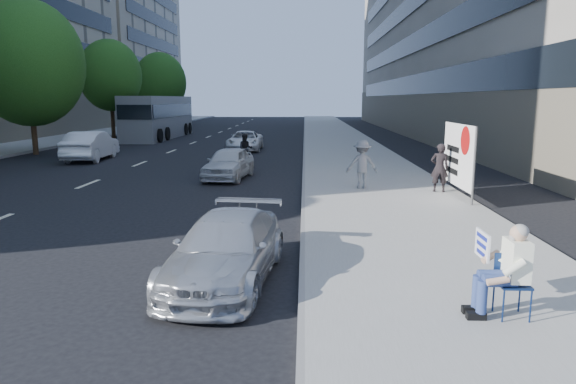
{
  "coord_description": "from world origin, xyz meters",
  "views": [
    {
      "loc": [
        1.48,
        -10.4,
        3.1
      ],
      "look_at": [
        1.1,
        1.2,
        0.98
      ],
      "focal_mm": 32.0,
      "sensor_mm": 36.0,
      "label": 1
    }
  ],
  "objects_px": {
    "white_sedan_mid": "(91,146)",
    "bus": "(159,117)",
    "parked_sedan": "(226,249)",
    "white_sedan_near": "(229,163)",
    "seated_protester": "(505,265)",
    "pedestrian_woman": "(440,168)",
    "white_sedan_far": "(245,141)",
    "jogger": "(362,164)",
    "motorcycle": "(246,150)",
    "protest_banner": "(458,155)"
  },
  "relations": [
    {
      "from": "pedestrian_woman",
      "to": "white_sedan_near",
      "type": "xyz_separation_m",
      "value": [
        -7.29,
        3.45,
        -0.31
      ]
    },
    {
      "from": "white_sedan_mid",
      "to": "seated_protester",
      "type": "bearing_deg",
      "value": 122.02
    },
    {
      "from": "jogger",
      "to": "white_sedan_far",
      "type": "height_order",
      "value": "jogger"
    },
    {
      "from": "seated_protester",
      "to": "white_sedan_far",
      "type": "relative_size",
      "value": 0.31
    },
    {
      "from": "pedestrian_woman",
      "to": "protest_banner",
      "type": "relative_size",
      "value": 0.51
    },
    {
      "from": "parked_sedan",
      "to": "bus",
      "type": "height_order",
      "value": "bus"
    },
    {
      "from": "seated_protester",
      "to": "white_sedan_near",
      "type": "xyz_separation_m",
      "value": [
        -5.7,
        13.12,
        -0.25
      ]
    },
    {
      "from": "white_sedan_near",
      "to": "motorcycle",
      "type": "xyz_separation_m",
      "value": [
        0.09,
        5.05,
        0.02
      ]
    },
    {
      "from": "white_sedan_near",
      "to": "jogger",
      "type": "bearing_deg",
      "value": -23.49
    },
    {
      "from": "jogger",
      "to": "white_sedan_near",
      "type": "height_order",
      "value": "jogger"
    },
    {
      "from": "jogger",
      "to": "bus",
      "type": "distance_m",
      "value": 27.64
    },
    {
      "from": "white_sedan_near",
      "to": "white_sedan_mid",
      "type": "relative_size",
      "value": 0.81
    },
    {
      "from": "pedestrian_woman",
      "to": "white_sedan_mid",
      "type": "xyz_separation_m",
      "value": [
        -15.26,
        9.46,
        -0.18
      ]
    },
    {
      "from": "jogger",
      "to": "protest_banner",
      "type": "relative_size",
      "value": 0.52
    },
    {
      "from": "jogger",
      "to": "bus",
      "type": "xyz_separation_m",
      "value": [
        -13.57,
        24.07,
        0.68
      ]
    },
    {
      "from": "pedestrian_woman",
      "to": "protest_banner",
      "type": "xyz_separation_m",
      "value": [
        0.38,
        -0.62,
        0.47
      ]
    },
    {
      "from": "protest_banner",
      "to": "motorcycle",
      "type": "xyz_separation_m",
      "value": [
        -7.58,
        9.12,
        -0.76
      ]
    },
    {
      "from": "parked_sedan",
      "to": "white_sedan_far",
      "type": "relative_size",
      "value": 0.92
    },
    {
      "from": "white_sedan_far",
      "to": "motorcycle",
      "type": "distance_m",
      "value": 6.23
    },
    {
      "from": "jogger",
      "to": "motorcycle",
      "type": "relative_size",
      "value": 0.78
    },
    {
      "from": "white_sedan_mid",
      "to": "white_sedan_far",
      "type": "relative_size",
      "value": 1.06
    },
    {
      "from": "seated_protester",
      "to": "bus",
      "type": "distance_m",
      "value": 37.23
    },
    {
      "from": "pedestrian_woman",
      "to": "white_sedan_near",
      "type": "bearing_deg",
      "value": -18.1
    },
    {
      "from": "seated_protester",
      "to": "parked_sedan",
      "type": "bearing_deg",
      "value": 157.83
    },
    {
      "from": "protest_banner",
      "to": "white_sedan_far",
      "type": "relative_size",
      "value": 0.72
    },
    {
      "from": "jogger",
      "to": "protest_banner",
      "type": "height_order",
      "value": "protest_banner"
    },
    {
      "from": "protest_banner",
      "to": "motorcycle",
      "type": "distance_m",
      "value": 11.88
    },
    {
      "from": "white_sedan_far",
      "to": "pedestrian_woman",
      "type": "bearing_deg",
      "value": -62.35
    },
    {
      "from": "jogger",
      "to": "white_sedan_far",
      "type": "bearing_deg",
      "value": -67.79
    },
    {
      "from": "motorcycle",
      "to": "white_sedan_near",
      "type": "bearing_deg",
      "value": -96.13
    },
    {
      "from": "pedestrian_woman",
      "to": "motorcycle",
      "type": "xyz_separation_m",
      "value": [
        -7.2,
        8.5,
        -0.29
      ]
    },
    {
      "from": "white_sedan_mid",
      "to": "bus",
      "type": "distance_m",
      "value": 15.24
    },
    {
      "from": "motorcycle",
      "to": "protest_banner",
      "type": "bearing_deg",
      "value": -55.38
    },
    {
      "from": "jogger",
      "to": "protest_banner",
      "type": "distance_m",
      "value": 3.07
    },
    {
      "from": "parked_sedan",
      "to": "pedestrian_woman",
      "type": "bearing_deg",
      "value": 60.96
    },
    {
      "from": "protest_banner",
      "to": "bus",
      "type": "height_order",
      "value": "bus"
    },
    {
      "from": "pedestrian_woman",
      "to": "jogger",
      "type": "bearing_deg",
      "value": -6.55
    },
    {
      "from": "pedestrian_woman",
      "to": "protest_banner",
      "type": "bearing_deg",
      "value": 128.83
    },
    {
      "from": "seated_protester",
      "to": "white_sedan_near",
      "type": "relative_size",
      "value": 0.36
    },
    {
      "from": "protest_banner",
      "to": "white_sedan_mid",
      "type": "bearing_deg",
      "value": 147.19
    },
    {
      "from": "jogger",
      "to": "white_sedan_far",
      "type": "relative_size",
      "value": 0.38
    },
    {
      "from": "pedestrian_woman",
      "to": "white_sedan_mid",
      "type": "bearing_deg",
      "value": -24.58
    },
    {
      "from": "white_sedan_near",
      "to": "white_sedan_mid",
      "type": "xyz_separation_m",
      "value": [
        -7.97,
        6.01,
        0.12
      ]
    },
    {
      "from": "white_sedan_mid",
      "to": "bus",
      "type": "height_order",
      "value": "bus"
    },
    {
      "from": "parked_sedan",
      "to": "white_sedan_near",
      "type": "height_order",
      "value": "white_sedan_near"
    },
    {
      "from": "white_sedan_mid",
      "to": "white_sedan_near",
      "type": "bearing_deg",
      "value": 139.43
    },
    {
      "from": "white_sedan_far",
      "to": "white_sedan_mid",
      "type": "bearing_deg",
      "value": -145.26
    },
    {
      "from": "seated_protester",
      "to": "jogger",
      "type": "relative_size",
      "value": 0.81
    },
    {
      "from": "jogger",
      "to": "white_sedan_mid",
      "type": "distance_m",
      "value": 15.62
    },
    {
      "from": "parked_sedan",
      "to": "white_sedan_mid",
      "type": "height_order",
      "value": "white_sedan_mid"
    }
  ]
}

